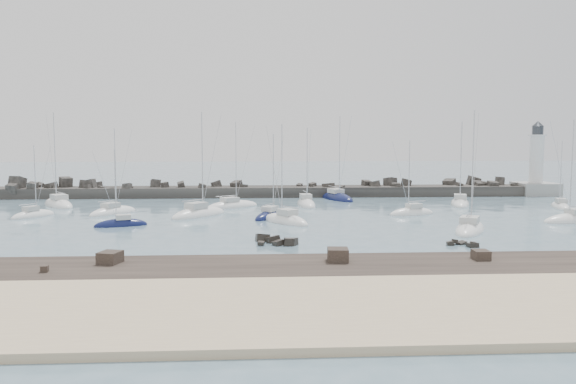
# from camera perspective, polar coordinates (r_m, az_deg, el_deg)

# --- Properties ---
(ground) EXTENTS (400.00, 400.00, 0.00)m
(ground) POSITION_cam_1_polar(r_m,az_deg,el_deg) (66.17, 1.84, -3.75)
(ground) COLOR slate
(ground) RESTS_ON ground
(sand_strip) EXTENTS (140.00, 14.00, 1.00)m
(sand_strip) POSITION_cam_1_polar(r_m,az_deg,el_deg) (35.18, 6.53, -12.04)
(sand_strip) COLOR beige
(sand_strip) RESTS_ON ground
(rock_shelf) EXTENTS (140.00, 12.23, 1.79)m
(rock_shelf) POSITION_cam_1_polar(r_m,az_deg,el_deg) (44.71, 4.08, -8.21)
(rock_shelf) COLOR #2B231E
(rock_shelf) RESTS_ON ground
(rock_cluster_near) EXTENTS (4.39, 4.33, 1.39)m
(rock_cluster_near) POSITION_cam_1_polar(r_m,az_deg,el_deg) (57.05, -1.18, -5.02)
(rock_cluster_near) COLOR black
(rock_cluster_near) RESTS_ON ground
(rock_cluster_far) EXTENTS (2.83, 2.59, 0.97)m
(rock_cluster_far) POSITION_cam_1_polar(r_m,az_deg,el_deg) (58.40, 17.46, -5.13)
(rock_cluster_far) COLOR black
(rock_cluster_far) RESTS_ON ground
(breakwater) EXTENTS (115.00, 7.19, 5.43)m
(breakwater) POSITION_cam_1_polar(r_m,az_deg,el_deg) (103.60, -4.62, -0.26)
(breakwater) COLOR #2B2826
(breakwater) RESTS_ON ground
(lighthouse) EXTENTS (7.00, 7.00, 14.60)m
(lighthouse) POSITION_cam_1_polar(r_m,az_deg,el_deg) (116.03, 23.86, 1.27)
(lighthouse) COLOR gray
(lighthouse) RESTS_ON ground
(sailboat_0) EXTENTS (5.25, 6.59, 10.55)m
(sailboat_0) POSITION_cam_1_polar(r_m,az_deg,el_deg) (83.69, -24.47, -2.22)
(sailboat_0) COLOR white
(sailboat_0) RESTS_ON ground
(sailboat_1) EXTENTS (8.39, 9.99, 15.88)m
(sailboat_1) POSITION_cam_1_polar(r_m,az_deg,el_deg) (95.64, -22.29, -1.23)
(sailboat_1) COLOR white
(sailboat_1) RESTS_ON ground
(sailboat_2) EXTENTS (6.60, 3.79, 10.13)m
(sailboat_2) POSITION_cam_1_polar(r_m,az_deg,el_deg) (71.13, -16.61, -3.23)
(sailboat_2) COLOR #0F1641
(sailboat_2) RESTS_ON ground
(sailboat_3) EXTENTS (8.48, 9.36, 15.36)m
(sailboat_3) POSITION_cam_1_polar(r_m,az_deg,el_deg) (77.91, -9.04, -2.31)
(sailboat_3) COLOR white
(sailboat_3) RESTS_ON ground
(sailboat_4) EXTENTS (9.07, 7.39, 14.17)m
(sailboat_4) POSITION_cam_1_polar(r_m,az_deg,el_deg) (87.27, -5.68, -1.47)
(sailboat_4) COLOR white
(sailboat_4) RESTS_ON ground
(sailboat_5) EXTENTS (7.01, 8.41, 13.48)m
(sailboat_5) POSITION_cam_1_polar(r_m,az_deg,el_deg) (71.04, -0.27, -3.00)
(sailboat_5) COLOR white
(sailboat_5) RESTS_ON ground
(sailboat_6) EXTENTS (3.28, 8.53, 13.40)m
(sailboat_6) POSITION_cam_1_polar(r_m,az_deg,el_deg) (89.09, 1.86, -1.28)
(sailboat_6) COLOR white
(sailboat_6) RESTS_ON ground
(sailboat_7) EXTENTS (7.14, 9.67, 14.91)m
(sailboat_7) POSITION_cam_1_polar(r_m,az_deg,el_deg) (67.55, 17.99, -3.70)
(sailboat_7) COLOR white
(sailboat_7) RESTS_ON ground
(sailboat_8) EXTENTS (6.27, 10.34, 15.61)m
(sailboat_8) POSITION_cam_1_polar(r_m,az_deg,el_deg) (98.44, 5.00, -0.67)
(sailboat_8) COLOR #0F1641
(sailboat_8) RESTS_ON ground
(sailboat_9) EXTENTS (7.34, 4.28, 11.28)m
(sailboat_9) POSITION_cam_1_polar(r_m,az_deg,el_deg) (80.35, 12.47, -2.15)
(sailboat_9) COLOR white
(sailboat_9) RESTS_ON ground
(sailboat_10) EXTENTS (5.53, 9.54, 14.45)m
(sailboat_10) POSITION_cam_1_polar(r_m,az_deg,el_deg) (93.93, 17.07, -1.18)
(sailboat_10) COLOR white
(sailboat_10) RESTS_ON ground
(sailboat_11) EXTENTS (9.21, 4.43, 14.00)m
(sailboat_11) POSITION_cam_1_polar(r_m,az_deg,el_deg) (80.27, 27.06, -2.63)
(sailboat_11) COLOR white
(sailboat_11) RESTS_ON ground
(sailboat_12) EXTENTS (3.89, 7.31, 11.19)m
(sailboat_12) POSITION_cam_1_polar(r_m,az_deg,el_deg) (95.62, 25.94, -1.38)
(sailboat_12) COLOR white
(sailboat_12) RESTS_ON ground
(sailboat_13) EXTENTS (6.67, 8.21, 12.99)m
(sailboat_13) POSITION_cam_1_polar(r_m,az_deg,el_deg) (83.20, -17.35, -2.02)
(sailboat_13) COLOR white
(sailboat_13) RESTS_ON ground
(sailboat_14) EXTENTS (5.92, 7.78, 12.19)m
(sailboat_14) POSITION_cam_1_polar(r_m,az_deg,el_deg) (75.47, -1.72, -2.51)
(sailboat_14) COLOR #0F1641
(sailboat_14) RESTS_ON ground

